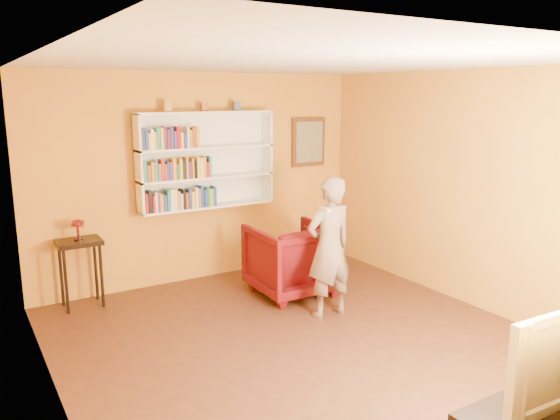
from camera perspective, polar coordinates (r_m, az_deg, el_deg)
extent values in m
cube|color=#442516|center=(5.53, 3.06, -14.67)|extent=(5.30, 5.80, 0.12)
cube|color=#C58324|center=(7.24, -8.18, 3.36)|extent=(5.30, 0.04, 2.70)
cube|color=#C58324|center=(4.24, -23.00, -3.60)|extent=(0.04, 5.80, 2.70)
cube|color=#C58324|center=(6.60, 19.70, 1.94)|extent=(0.04, 5.80, 2.70)
cube|color=silver|center=(4.95, 3.43, 15.56)|extent=(5.30, 5.80, 0.06)
cube|color=white|center=(7.17, -8.11, 5.30)|extent=(1.80, 0.03, 1.20)
cube|color=white|center=(6.75, -14.59, 4.62)|extent=(0.03, 0.28, 1.20)
cube|color=white|center=(7.45, -1.42, 5.66)|extent=(0.03, 0.28, 1.20)
cube|color=white|center=(7.15, -7.55, 0.42)|extent=(1.80, 0.28, 0.03)
cube|color=white|center=(7.08, -7.64, 3.43)|extent=(1.80, 0.28, 0.03)
cube|color=white|center=(7.04, -7.72, 6.49)|extent=(1.80, 0.28, 0.03)
cube|color=white|center=(7.01, -7.82, 10.07)|extent=(1.80, 0.28, 0.03)
cube|color=maroon|center=(6.79, -13.94, 0.71)|extent=(0.04, 0.18, 0.24)
cube|color=black|center=(6.79, -13.54, 0.86)|extent=(0.04, 0.15, 0.27)
cube|color=maroon|center=(6.83, -13.25, 0.65)|extent=(0.03, 0.19, 0.20)
cube|color=silver|center=(6.83, -13.00, 0.85)|extent=(0.03, 0.18, 0.25)
cube|color=#52246C|center=(6.84, -12.77, 0.87)|extent=(0.02, 0.18, 0.25)
cube|color=#C18026|center=(6.84, -12.45, 0.80)|extent=(0.04, 0.16, 0.22)
cube|color=#223C9D|center=(6.86, -12.06, 0.74)|extent=(0.04, 0.16, 0.20)
cube|color=teal|center=(6.87, -11.74, 1.02)|extent=(0.03, 0.17, 0.26)
cube|color=silver|center=(6.88, -11.37, 1.08)|extent=(0.04, 0.15, 0.27)
cube|color=silver|center=(6.91, -11.07, 1.10)|extent=(0.04, 0.18, 0.26)
cube|color=#C18026|center=(6.92, -10.72, 1.03)|extent=(0.03, 0.16, 0.23)
cube|color=silver|center=(6.94, -10.44, 0.93)|extent=(0.03, 0.18, 0.20)
cube|color=black|center=(6.95, -10.20, 1.15)|extent=(0.03, 0.18, 0.25)
cube|color=#A1471D|center=(6.96, -9.89, 1.01)|extent=(0.03, 0.16, 0.21)
cube|color=#223C9D|center=(6.97, -9.59, 1.19)|extent=(0.03, 0.16, 0.24)
cube|color=yellow|center=(7.00, -9.29, 1.12)|extent=(0.04, 0.19, 0.21)
cube|color=silver|center=(6.99, -8.88, 1.32)|extent=(0.04, 0.14, 0.26)
cube|color=#C18026|center=(7.03, -8.67, 1.29)|extent=(0.02, 0.19, 0.24)
cube|color=#223C9D|center=(7.03, -8.37, 1.42)|extent=(0.04, 0.16, 0.27)
cube|color=#223C9D|center=(7.04, -8.00, 1.28)|extent=(0.03, 0.15, 0.23)
cube|color=#197446|center=(7.06, -7.72, 1.39)|extent=(0.04, 0.16, 0.24)
cube|color=yellow|center=(7.08, -7.46, 1.35)|extent=(0.03, 0.17, 0.22)
cube|color=teal|center=(7.09, -7.23, 1.39)|extent=(0.03, 0.16, 0.23)
cube|color=#223C9D|center=(7.09, -6.98, 1.50)|extent=(0.03, 0.15, 0.25)
cube|color=teal|center=(6.73, -14.11, 3.97)|extent=(0.03, 0.17, 0.26)
cube|color=#A1471D|center=(6.74, -13.71, 3.76)|extent=(0.04, 0.17, 0.20)
cube|color=#C18026|center=(6.74, -13.31, 3.93)|extent=(0.04, 0.14, 0.24)
cube|color=teal|center=(6.78, -13.03, 3.98)|extent=(0.04, 0.19, 0.24)
cube|color=#A1471D|center=(6.78, -12.62, 3.89)|extent=(0.03, 0.15, 0.21)
cube|color=maroon|center=(6.78, -12.29, 4.11)|extent=(0.04, 0.14, 0.26)
cube|color=#A1471D|center=(6.82, -12.03, 3.93)|extent=(0.02, 0.18, 0.20)
cube|color=#223C9D|center=(6.81, -11.76, 4.02)|extent=(0.02, 0.15, 0.22)
cube|color=#52246C|center=(6.83, -11.51, 4.03)|extent=(0.03, 0.16, 0.22)
cube|color=#C18026|center=(6.84, -11.17, 4.24)|extent=(0.04, 0.17, 0.26)
cube|color=#197446|center=(6.87, -10.84, 3.99)|extent=(0.03, 0.18, 0.19)
cube|color=yellow|center=(6.88, -10.54, 4.26)|extent=(0.04, 0.19, 0.25)
cube|color=black|center=(6.90, -10.21, 4.24)|extent=(0.04, 0.19, 0.24)
cube|color=#C18026|center=(6.90, -9.89, 4.37)|extent=(0.03, 0.17, 0.27)
cube|color=#52246C|center=(6.91, -9.57, 4.17)|extent=(0.04, 0.15, 0.21)
cube|color=#C18026|center=(6.94, -9.33, 4.37)|extent=(0.03, 0.19, 0.25)
cube|color=black|center=(6.94, -9.01, 4.25)|extent=(0.03, 0.16, 0.22)
cube|color=yellow|center=(6.96, -8.74, 4.45)|extent=(0.04, 0.18, 0.26)
cube|color=silver|center=(6.97, -8.36, 4.40)|extent=(0.04, 0.15, 0.25)
cube|color=#C18026|center=(6.98, -8.08, 4.51)|extent=(0.04, 0.15, 0.27)
cube|color=maroon|center=(7.00, -7.77, 4.24)|extent=(0.04, 0.15, 0.19)
cube|color=teal|center=(7.01, -7.48, 4.54)|extent=(0.04, 0.14, 0.26)
cube|color=#223C9D|center=(6.68, -14.24, 7.15)|extent=(0.04, 0.15, 0.25)
cube|color=#223C9D|center=(6.70, -13.93, 7.13)|extent=(0.03, 0.16, 0.24)
cube|color=yellow|center=(6.72, -13.68, 6.97)|extent=(0.03, 0.18, 0.20)
cube|color=silver|center=(6.72, -13.39, 7.19)|extent=(0.03, 0.16, 0.25)
cube|color=yellow|center=(6.74, -13.12, 7.07)|extent=(0.03, 0.18, 0.21)
cube|color=teal|center=(6.74, -12.79, 7.28)|extent=(0.04, 0.17, 0.26)
cube|color=yellow|center=(6.75, -12.41, 7.31)|extent=(0.04, 0.16, 0.26)
cube|color=#52246C|center=(6.76, -12.09, 7.38)|extent=(0.04, 0.15, 0.27)
cube|color=maroon|center=(6.79, -11.80, 7.28)|extent=(0.03, 0.18, 0.24)
cube|color=#223C9D|center=(6.80, -11.46, 7.38)|extent=(0.04, 0.17, 0.26)
cube|color=#52246C|center=(6.81, -11.07, 7.21)|extent=(0.03, 0.15, 0.21)
cube|color=maroon|center=(6.83, -10.78, 7.47)|extent=(0.04, 0.17, 0.27)
cube|color=yellow|center=(6.85, -10.42, 7.20)|extent=(0.04, 0.17, 0.20)
cube|color=#223C9D|center=(6.87, -10.10, 7.20)|extent=(0.04, 0.19, 0.19)
cube|color=silver|center=(6.88, -9.80, 7.52)|extent=(0.03, 0.18, 0.26)
cube|color=#C18026|center=(6.88, -9.47, 7.35)|extent=(0.03, 0.16, 0.22)
cube|color=#A1471D|center=(6.90, -9.18, 7.49)|extent=(0.04, 0.16, 0.25)
cube|color=#C18026|center=(6.91, -8.80, 7.56)|extent=(0.04, 0.15, 0.26)
cube|color=#BB8F35|center=(6.82, -11.72, 10.53)|extent=(0.09, 0.09, 0.13)
cube|color=brown|center=(7.00, -7.99, 10.60)|extent=(0.07, 0.07, 0.10)
cube|color=#465276|center=(7.19, -4.64, 10.77)|extent=(0.09, 0.09, 0.12)
cube|color=#4E2D16|center=(7.94, 2.98, 7.12)|extent=(0.55, 0.04, 0.70)
cube|color=gray|center=(7.92, 3.08, 7.11)|extent=(0.45, 0.02, 0.58)
cylinder|color=black|center=(6.57, -21.46, -7.02)|extent=(0.04, 0.04, 0.74)
cylinder|color=black|center=(6.64, -18.14, -6.59)|extent=(0.04, 0.04, 0.74)
cylinder|color=black|center=(6.84, -21.89, -6.33)|extent=(0.04, 0.04, 0.74)
cylinder|color=black|center=(6.91, -18.69, -5.91)|extent=(0.04, 0.04, 0.74)
cube|color=black|center=(6.63, -20.29, -3.18)|extent=(0.49, 0.37, 0.05)
cylinder|color=maroon|center=(6.62, -20.31, -2.88)|extent=(0.10, 0.10, 0.02)
cylinder|color=maroon|center=(6.60, -20.35, -2.26)|extent=(0.03, 0.03, 0.13)
ellipsoid|color=maroon|center=(6.58, -20.42, -1.33)|extent=(0.14, 0.14, 0.09)
cylinder|color=beige|center=(6.59, -19.83, -1.31)|extent=(0.01, 0.01, 0.10)
cylinder|color=beige|center=(6.62, -19.97, -1.26)|extent=(0.01, 0.01, 0.10)
cylinder|color=beige|center=(6.64, -20.23, -1.24)|extent=(0.01, 0.01, 0.10)
cylinder|color=beige|center=(6.65, -20.54, -1.26)|extent=(0.01, 0.01, 0.10)
cylinder|color=beige|center=(6.63, -20.81, -1.31)|extent=(0.01, 0.01, 0.10)
cylinder|color=beige|center=(6.60, -20.99, -1.38)|extent=(0.01, 0.01, 0.10)
cylinder|color=beige|center=(6.57, -21.01, -1.45)|extent=(0.01, 0.01, 0.10)
cylinder|color=beige|center=(6.54, -20.87, -1.50)|extent=(0.01, 0.01, 0.10)
cylinder|color=beige|center=(6.52, -20.61, -1.52)|extent=(0.01, 0.01, 0.10)
cylinder|color=beige|center=(6.51, -20.30, -1.50)|extent=(0.01, 0.01, 0.10)
cylinder|color=beige|center=(6.53, -20.02, -1.45)|extent=(0.01, 0.01, 0.10)
cylinder|color=beige|center=(6.56, -19.85, -1.38)|extent=(0.01, 0.01, 0.10)
imported|color=#45040D|center=(6.73, 1.22, -5.16)|extent=(0.96, 0.99, 0.87)
imported|color=#786358|center=(5.99, 5.17, -3.94)|extent=(0.58, 0.38, 1.57)
cube|color=silver|center=(5.47, 4.66, 0.06)|extent=(0.04, 0.15, 0.04)
imported|color=black|center=(3.97, 26.85, -12.91)|extent=(1.15, 0.20, 0.66)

